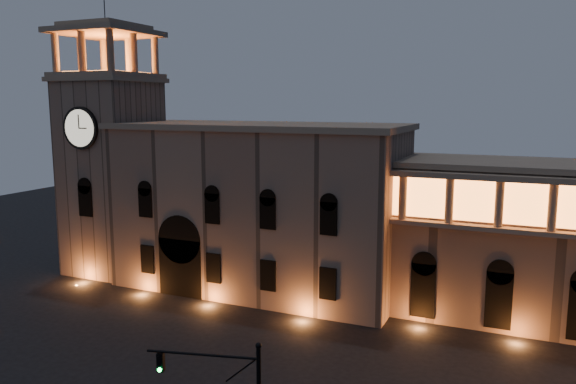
{
  "coord_description": "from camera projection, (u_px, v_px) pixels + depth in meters",
  "views": [
    {
      "loc": [
        24.27,
        -30.25,
        19.69
      ],
      "look_at": [
        4.03,
        16.0,
        11.65
      ],
      "focal_mm": 35.0,
      "sensor_mm": 36.0,
      "label": 1
    }
  ],
  "objects": [
    {
      "name": "ground",
      "position": [
        147.0,
        381.0,
        40.08
      ],
      "size": [
        160.0,
        160.0,
        0.0
      ],
      "primitive_type": "plane",
      "color": "black",
      "rests_on": "ground"
    },
    {
      "name": "government_building",
      "position": [
        258.0,
        207.0,
        59.36
      ],
      "size": [
        30.8,
        12.8,
        17.6
      ],
      "color": "#836856",
      "rests_on": "ground"
    },
    {
      "name": "clock_tower",
      "position": [
        112.0,
        165.0,
        65.2
      ],
      "size": [
        9.8,
        9.8,
        32.4
      ],
      "color": "#836856",
      "rests_on": "ground"
    }
  ]
}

